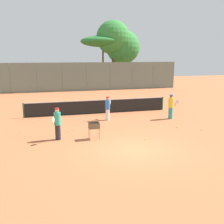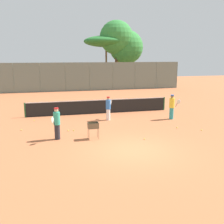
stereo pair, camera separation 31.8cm
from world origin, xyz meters
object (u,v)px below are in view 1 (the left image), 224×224
Objects in this scene: tennis_net at (98,106)px; ball_cart at (94,127)px; player_red_cap at (171,106)px; player_white_outfit at (108,108)px; player_yellow_shirt at (57,123)px.

tennis_net is 6.25m from ball_cart.
player_red_cap is 6.81m from ball_cart.
player_white_outfit is 0.95× the size of player_yellow_shirt.
player_white_outfit is at bearing 65.65° from ball_cart.
tennis_net is at bearing 38.86° from player_white_outfit.
player_yellow_shirt is (-7.93, -2.68, -0.01)m from player_red_cap.
player_red_cap is at bearing -67.21° from player_white_outfit.
player_white_outfit is at bearing 165.17° from player_red_cap.
player_white_outfit reaches higher than tennis_net.
ball_cart is (-1.75, -3.86, -0.18)m from player_white_outfit.
tennis_net is 12.28× the size of ball_cart.
player_red_cap is 8.37m from player_yellow_shirt.
player_white_outfit is 1.82× the size of ball_cart.
ball_cart is at bearing -104.18° from tennis_net.
tennis_net is at bearing 75.82° from ball_cart.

